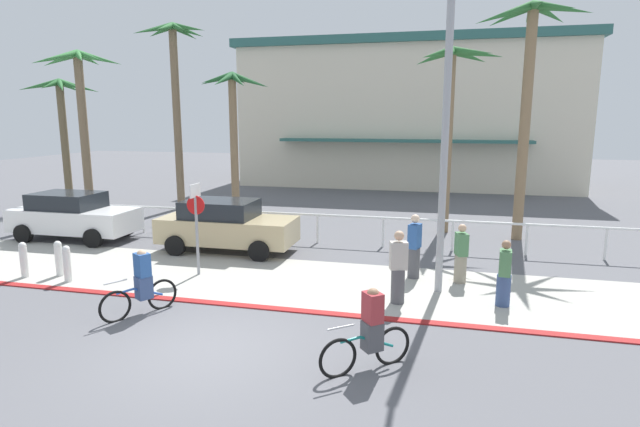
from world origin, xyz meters
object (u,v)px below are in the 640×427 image
(palm_tree_4, at_px, (452,91))
(cyclist_teal_0, at_px, (370,332))
(pedestrian_3, at_px, (461,256))
(streetlight_curb, at_px, (446,120))
(palm_tree_1, at_px, (79,91))
(pedestrian_2, at_px, (398,270))
(bollard_0, at_px, (67,263))
(cyclist_blue_1, at_px, (142,284))
(palm_tree_3, at_px, (233,105))
(bollard_1, at_px, (59,258))
(palm_tree_0, at_px, (62,108))
(pedestrian_1, at_px, (504,276))
(car_tan_1, at_px, (226,225))
(car_white_0, at_px, (73,216))
(stop_sign_bike_lane, at_px, (196,216))
(palm_tree_2, at_px, (174,68))
(palm_tree_5, at_px, (529,61))
(bollard_2, at_px, (24,259))
(pedestrian_0, at_px, (414,249))

(palm_tree_4, xyz_separation_m, cyclist_teal_0, (-1.31, -11.46, -4.57))
(cyclist_teal_0, relative_size, pedestrian_3, 0.94)
(streetlight_curb, relative_size, palm_tree_1, 1.06)
(palm_tree_1, bearing_deg, pedestrian_3, -19.47)
(palm_tree_1, bearing_deg, pedestrian_2, -27.71)
(bollard_0, distance_m, cyclist_blue_1, 3.56)
(palm_tree_3, relative_size, palm_tree_4, 0.93)
(bollard_1, bearing_deg, palm_tree_0, 128.38)
(bollard_0, height_order, pedestrian_3, pedestrian_3)
(cyclist_teal_0, relative_size, pedestrian_1, 0.95)
(palm_tree_0, distance_m, car_tan_1, 13.73)
(bollard_0, distance_m, bollard_1, 0.71)
(palm_tree_1, xyz_separation_m, car_white_0, (2.25, -3.71, -4.56))
(car_tan_1, height_order, pedestrian_1, car_tan_1)
(stop_sign_bike_lane, height_order, palm_tree_0, palm_tree_0)
(stop_sign_bike_lane, height_order, pedestrian_2, stop_sign_bike_lane)
(streetlight_curb, distance_m, palm_tree_2, 15.66)
(pedestrian_1, bearing_deg, pedestrian_3, 121.35)
(palm_tree_5, xyz_separation_m, pedestrian_2, (-3.60, -7.51, -5.39))
(palm_tree_1, distance_m, palm_tree_5, 17.76)
(palm_tree_2, height_order, cyclist_blue_1, palm_tree_2)
(bollard_2, distance_m, palm_tree_2, 12.39)
(car_tan_1, bearing_deg, bollard_0, -125.49)
(palm_tree_0, distance_m, pedestrian_1, 22.30)
(stop_sign_bike_lane, height_order, pedestrian_3, stop_sign_bike_lane)
(stop_sign_bike_lane, distance_m, pedestrian_0, 6.01)
(pedestrian_0, bearing_deg, pedestrian_2, -97.06)
(bollard_1, relative_size, car_white_0, 0.23)
(palm_tree_5, relative_size, pedestrian_1, 5.16)
(palm_tree_0, bearing_deg, car_tan_1, -29.89)
(palm_tree_2, height_order, palm_tree_5, palm_tree_2)
(palm_tree_5, relative_size, cyclist_blue_1, 5.13)
(bollard_0, bearing_deg, pedestrian_3, 13.16)
(palm_tree_3, distance_m, pedestrian_0, 12.68)
(stop_sign_bike_lane, height_order, palm_tree_1, palm_tree_1)
(cyclist_teal_0, distance_m, cyclist_blue_1, 5.45)
(palm_tree_4, height_order, pedestrian_1, palm_tree_4)
(palm_tree_5, bearing_deg, palm_tree_4, 165.71)
(palm_tree_2, bearing_deg, palm_tree_1, -134.16)
(pedestrian_1, bearing_deg, palm_tree_5, 80.43)
(palm_tree_4, bearing_deg, pedestrian_1, -80.65)
(stop_sign_bike_lane, xyz_separation_m, pedestrian_3, (7.07, 0.99, -0.94))
(palm_tree_3, xyz_separation_m, pedestrian_2, (8.43, -10.34, -4.06))
(palm_tree_0, height_order, palm_tree_1, palm_tree_1)
(bollard_0, distance_m, cyclist_teal_0, 8.96)
(palm_tree_1, height_order, cyclist_blue_1, palm_tree_1)
(cyclist_teal_0, bearing_deg, palm_tree_5, 70.72)
(car_white_0, xyz_separation_m, pedestrian_0, (12.14, -1.69, -0.04))
(cyclist_teal_0, distance_m, pedestrian_3, 5.48)
(palm_tree_1, relative_size, cyclist_blue_1, 4.47)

